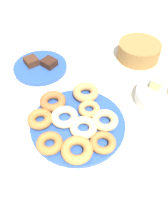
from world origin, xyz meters
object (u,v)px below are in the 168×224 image
Objects in this scene: donut_plate at (78,124)px; donut_9 at (83,128)px; fruit_bowl at (162,97)px; donut_8 at (40,119)px; basket at (139,51)px; cake_plate at (40,67)px; donut_0 at (52,102)px; melon_chunk_left at (157,84)px; brownie_near at (31,61)px; donut_3 at (89,109)px; brownie_far at (49,63)px; donut_5 at (105,120)px; donut_6 at (86,92)px; donut_2 at (49,142)px; donut_1 at (64,117)px; donut_4 at (77,150)px; donut_7 at (103,142)px.

donut_9 reaches higher than donut_plate.
donut_8 is at bearing -122.31° from fruit_bowl.
donut_8 is (-0.09, -0.08, 0.02)m from donut_plate.
basket is 0.94× the size of fruit_bowl.
donut_9 is 0.38m from cake_plate.
donut_0 is 0.16m from donut_9.
melon_chunk_left is at bearing 69.54° from donut_plate.
donut_8 is 1.56× the size of brownie_near.
brownie_far is (-0.29, 0.07, 0.01)m from donut_3.
donut_3 is 0.07m from donut_5.
fruit_bowl is at bearing 40.24° from donut_6.
donut_plate is at bearing 88.42° from donut_2.
donut_plate is 0.32m from melon_chunk_left.
donut_1 is 0.97× the size of donut_6.
donut_1 is 0.50× the size of basket.
donut_plate is 0.46m from basket.
brownie_far is 0.30× the size of basket.
basket reaches higher than fruit_bowl.
melon_chunk_left is (0.41, 0.16, 0.03)m from brownie_far.
donut_plate is at bearing -13.82° from brownie_near.
donut_0 is 1.05× the size of donut_5.
donut_8 reaches higher than cake_plate.
donut_4 is 1.15× the size of donut_8.
donut_7 is 2.24× the size of melon_chunk_left.
donut_8 is (-0.21, -0.07, 0.00)m from donut_7.
donut_7 is at bearing -32.94° from donut_6.
donut_6 is (-0.07, 0.23, 0.00)m from donut_2.
cake_plate is (-0.44, 0.11, -0.02)m from donut_7.
brownie_near is (-0.47, 0.10, 0.01)m from donut_7.
melon_chunk_left is at bearing 75.92° from donut_9.
donut_9 is at bearing -23.11° from brownie_far.
donut_5 is at bearing 19.28° from donut_0.
cake_plate is 0.50m from fruit_bowl.
donut_4 reaches higher than cake_plate.
donut_3 is at bearing -7.46° from cake_plate.
donut_7 is 0.41× the size of fruit_bowl.
donut_3 is 0.17m from donut_4.
donut_5 is 0.21m from donut_8.
donut_2 is at bearing -110.20° from donut_5.
donut_0 is at bearing -131.99° from fruit_bowl.
donut_1 is 0.08m from donut_9.
donut_3 is 0.35m from brownie_near.
donut_3 reaches higher than donut_plate.
donut_0 is 0.25m from brownie_near.
donut_3 is 0.30m from brownie_far.
donut_9 is 0.48× the size of basket.
donut_9 is at bearing -13.84° from brownie_near.
basket is (-0.15, 0.53, 0.01)m from donut_4.
donut_9 is (0.04, 0.11, -0.00)m from donut_2.
donut_0 is 0.21m from donut_4.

